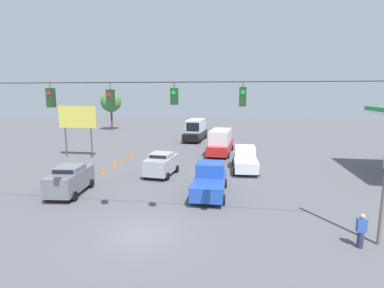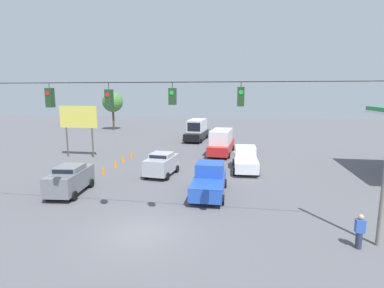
% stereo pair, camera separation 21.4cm
% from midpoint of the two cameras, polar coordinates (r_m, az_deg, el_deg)
% --- Properties ---
extents(ground_plane, '(140.00, 140.00, 0.00)m').
position_cam_midpoint_polar(ground_plane, '(15.83, -9.94, -16.37)').
color(ground_plane, '#56565B').
extents(overhead_signal_span, '(22.59, 0.38, 8.38)m').
position_cam_midpoint_polar(overhead_signal_span, '(14.93, -10.04, 3.03)').
color(overhead_signal_span, slate).
rests_on(overhead_signal_span, ground_plane).
extents(pickup_truck_white_oncoming_far, '(2.39, 5.49, 2.12)m').
position_cam_midpoint_polar(pickup_truck_white_oncoming_far, '(27.52, 9.84, -2.89)').
color(pickup_truck_white_oncoming_far, silver).
rests_on(pickup_truck_white_oncoming_far, ground_plane).
extents(box_truck_red_oncoming_deep, '(2.80, 7.30, 2.81)m').
position_cam_midpoint_polar(box_truck_red_oncoming_deep, '(34.22, 5.30, 0.39)').
color(box_truck_red_oncoming_deep, red).
rests_on(box_truck_red_oncoming_deep, ground_plane).
extents(sedan_silver_withflow_mid, '(2.39, 4.03, 1.95)m').
position_cam_midpoint_polar(sedan_silver_withflow_mid, '(25.43, -6.04, -3.76)').
color(sedan_silver_withflow_mid, '#A8AAB2').
rests_on(sedan_silver_withflow_mid, ground_plane).
extents(sedan_grey_parked_shoulder, '(2.33, 4.45, 1.98)m').
position_cam_midpoint_polar(sedan_grey_parked_shoulder, '(22.46, -22.44, -6.24)').
color(sedan_grey_parked_shoulder, slate).
rests_on(sedan_grey_parked_shoulder, ground_plane).
extents(pickup_truck_blue_crossing_near, '(2.32, 5.37, 2.12)m').
position_cam_midpoint_polar(pickup_truck_blue_crossing_near, '(20.80, 3.10, -6.90)').
color(pickup_truck_blue_crossing_near, '#234CB2').
rests_on(pickup_truck_blue_crossing_near, ground_plane).
extents(box_truck_black_withflow_deep, '(2.87, 7.22, 3.07)m').
position_cam_midpoint_polar(box_truck_black_withflow_deep, '(43.99, 0.57, 2.67)').
color(box_truck_black_withflow_deep, black).
rests_on(box_truck_black_withflow_deep, ground_plane).
extents(traffic_cone_nearest, '(0.35, 0.35, 0.71)m').
position_cam_midpoint_polar(traffic_cone_nearest, '(23.09, -22.23, -7.55)').
color(traffic_cone_nearest, orange).
rests_on(traffic_cone_nearest, ground_plane).
extents(traffic_cone_second, '(0.35, 0.35, 0.71)m').
position_cam_midpoint_polar(traffic_cone_second, '(25.03, -19.50, -6.06)').
color(traffic_cone_second, orange).
rests_on(traffic_cone_second, ground_plane).
extents(traffic_cone_third, '(0.35, 0.35, 0.71)m').
position_cam_midpoint_polar(traffic_cone_third, '(27.15, -16.89, -4.70)').
color(traffic_cone_third, orange).
rests_on(traffic_cone_third, ground_plane).
extents(traffic_cone_fourth, '(0.35, 0.35, 0.71)m').
position_cam_midpoint_polar(traffic_cone_fourth, '(29.00, -14.74, -3.69)').
color(traffic_cone_fourth, orange).
rests_on(traffic_cone_fourth, ground_plane).
extents(traffic_cone_fifth, '(0.35, 0.35, 0.71)m').
position_cam_midpoint_polar(traffic_cone_fifth, '(31.14, -13.36, -2.71)').
color(traffic_cone_fifth, orange).
rests_on(traffic_cone_fifth, ground_plane).
extents(traffic_cone_farthest, '(0.35, 0.35, 0.71)m').
position_cam_midpoint_polar(traffic_cone_farthest, '(33.26, -11.86, -1.87)').
color(traffic_cone_farthest, orange).
rests_on(traffic_cone_farthest, ground_plane).
extents(roadside_billboard, '(4.26, 0.16, 5.54)m').
position_cam_midpoint_polar(roadside_billboard, '(34.34, -21.16, 4.26)').
color(roadside_billboard, '#4C473D').
rests_on(roadside_billboard, ground_plane).
extents(pedestrian, '(0.40, 0.28, 1.62)m').
position_cam_midpoint_polar(pedestrian, '(15.88, 29.17, -14.25)').
color(pedestrian, '#2D334C').
rests_on(pedestrian, ground_plane).
extents(tree_horizon_left, '(3.76, 3.76, 7.13)m').
position_cam_midpoint_polar(tree_horizon_left, '(58.05, -15.28, 7.71)').
color(tree_horizon_left, '#4C3823').
rests_on(tree_horizon_left, ground_plane).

